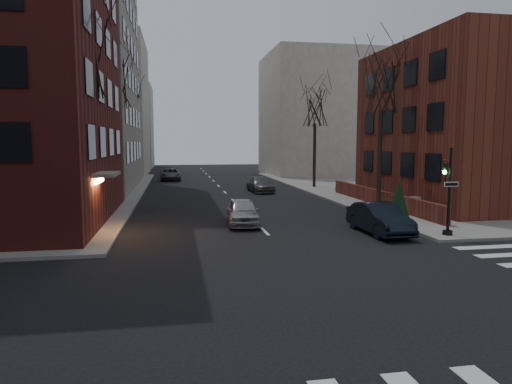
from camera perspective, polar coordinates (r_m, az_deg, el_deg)
ground at (r=11.59m, az=13.26°, el=-16.25°), size 160.00×160.00×0.00m
building_left_tan at (r=46.59m, az=-27.01°, el=17.49°), size 18.00×18.00×28.00m
building_right_brick at (r=35.57m, az=25.96°, el=7.40°), size 12.00×14.00×11.00m
low_wall_right at (r=32.09m, az=15.09°, el=-0.67°), size 0.35×16.00×1.00m
building_distant_la at (r=65.83m, az=-19.75°, el=9.91°), size 14.00×16.00×18.00m
building_distant_ra at (r=62.95m, az=7.86°, el=9.48°), size 14.00×14.00×16.00m
building_distant_lb at (r=82.29m, az=-16.35°, el=7.82°), size 10.00×12.00×14.00m
traffic_signal at (r=22.59m, az=22.87°, el=-0.58°), size 0.76×0.44×4.00m
tree_left_a at (r=24.55m, az=-21.25°, el=15.38°), size 4.18×4.18×10.26m
tree_left_b at (r=36.35m, az=-17.58°, el=13.10°), size 4.40×4.40×10.80m
tree_left_c at (r=50.13m, az=-15.48°, el=10.19°), size 3.96×3.96×9.72m
tree_right_a at (r=30.96m, az=15.44°, el=12.77°), size 3.96×3.96×9.72m
tree_right_b at (r=43.93m, az=7.40°, el=10.37°), size 3.74×3.74×9.18m
streetlamp_near at (r=32.03m, az=-17.15°, el=5.69°), size 0.36×0.36×6.28m
streetlamp_far at (r=51.94m, az=-14.49°, el=5.88°), size 0.36×0.36×6.28m
parked_sedan at (r=22.77m, az=15.15°, el=-3.22°), size 1.71×4.54×1.48m
car_lane_silver at (r=24.36m, az=-1.67°, el=-2.48°), size 1.97×4.23×1.40m
car_lane_gray at (r=40.29m, az=0.54°, el=0.92°), size 2.08×4.60×1.31m
car_lane_far at (r=53.65m, az=-10.66°, el=2.18°), size 2.41×4.97×1.36m
sandwich_board at (r=29.71m, az=19.24°, el=-1.41°), size 0.57×0.68×0.93m
evergreen_shrub at (r=25.28m, az=17.37°, el=-1.13°), size 1.52×1.52×2.25m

